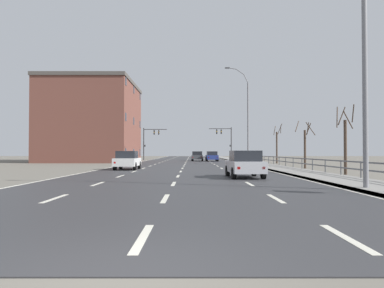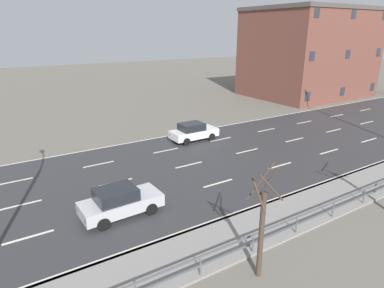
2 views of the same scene
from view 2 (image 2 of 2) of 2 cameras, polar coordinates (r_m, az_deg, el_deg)
The scene contains 6 objects.
ground_plane at distance 41.25m, azimuth 29.84°, elevation 3.65°, with size 160.00×160.00×0.12m.
guardrail at distance 19.33m, azimuth 25.49°, elevation -8.61°, with size 0.07×39.99×1.00m.
car_distant at distance 28.53m, azimuth 0.24°, elevation 2.15°, with size 1.84×4.10×1.57m.
car_far_left at distance 17.49m, azimuth -12.28°, elevation -9.63°, with size 1.96×4.16×1.57m.
brick_building at distance 51.88m, azimuth 19.35°, elevation 14.59°, with size 12.70×16.46×12.07m.
bare_tree_near at distance 12.89m, azimuth 11.89°, elevation -13.90°, with size 1.30×1.34×4.58m.
Camera 2 is at (18.55, 12.30, 9.04)m, focal length 31.03 mm.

